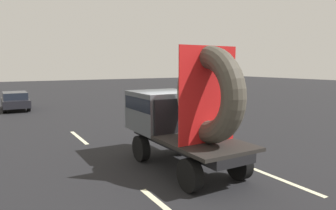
% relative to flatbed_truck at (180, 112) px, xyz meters
% --- Properties ---
extents(ground_plane, '(120.00, 120.00, 0.00)m').
position_rel_flatbed_truck_xyz_m(ground_plane, '(0.31, 0.07, -1.77)').
color(ground_plane, black).
extents(flatbed_truck, '(2.02, 4.88, 3.77)m').
position_rel_flatbed_truck_xyz_m(flatbed_truck, '(0.00, 0.00, 0.00)').
color(flatbed_truck, black).
rests_on(flatbed_truck, ground_plane).
extents(distant_sedan, '(1.73, 4.04, 1.32)m').
position_rel_flatbed_truck_xyz_m(distant_sedan, '(-3.71, 16.48, -1.06)').
color(distant_sedan, black).
rests_on(distant_sedan, ground_plane).
extents(lane_dash_left_far, '(0.16, 2.76, 0.01)m').
position_rel_flatbed_truck_xyz_m(lane_dash_left_far, '(-1.85, 5.56, -1.76)').
color(lane_dash_left_far, beige).
rests_on(lane_dash_left_far, ground_plane).
extents(lane_dash_right_near, '(0.16, 2.61, 0.01)m').
position_rel_flatbed_truck_xyz_m(lane_dash_right_near, '(1.85, -2.52, -1.76)').
color(lane_dash_right_near, beige).
rests_on(lane_dash_right_near, ground_plane).
extents(lane_dash_right_far, '(0.16, 2.51, 0.01)m').
position_rel_flatbed_truck_xyz_m(lane_dash_right_far, '(1.85, 5.32, -1.76)').
color(lane_dash_right_far, beige).
rests_on(lane_dash_right_far, ground_plane).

